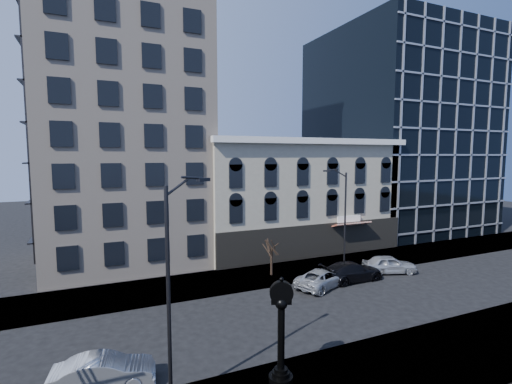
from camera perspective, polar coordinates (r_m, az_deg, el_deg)
name	(u,v)px	position (r m, az deg, el deg)	size (l,w,h in m)	color
ground	(253,321)	(25.50, -0.51, -19.23)	(160.00, 160.00, 0.00)	black
sidewalk_far	(215,282)	(32.45, -6.27, -13.58)	(160.00, 6.00, 0.12)	gray
cream_tower	(121,69)	(41.15, -20.00, 17.36)	(15.90, 15.40, 42.50)	beige
victorian_row	(294,197)	(43.00, 5.80, -0.70)	(22.60, 11.19, 12.50)	#ADA58E
glass_office	(396,133)	(59.00, 20.69, 8.46)	(20.00, 20.15, 28.00)	black
street_clock	(281,335)	(18.47, 3.89, -21.12)	(1.15, 1.15, 5.07)	black
street_lamp_near	(182,229)	(16.18, -11.34, -5.58)	(2.45, 1.16, 9.92)	black
street_lamp_far	(339,193)	(34.56, 12.58, -0.09)	(2.46, 0.78, 9.59)	black
bare_tree_far	(272,242)	(33.09, 2.41, -7.70)	(2.30, 2.30, 3.95)	black
car_near_b	(104,372)	(20.27, -22.38, -24.27)	(1.60, 4.60, 1.52)	#A5A8AD
car_far_a	(322,278)	(31.56, 10.16, -12.91)	(2.43, 5.26, 1.46)	#A5A8AD
car_far_b	(352,271)	(33.51, 14.51, -11.74)	(2.30, 5.66, 1.64)	black
car_far_c	(389,264)	(36.58, 19.81, -10.42)	(1.93, 4.79, 1.63)	#A5A8AD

